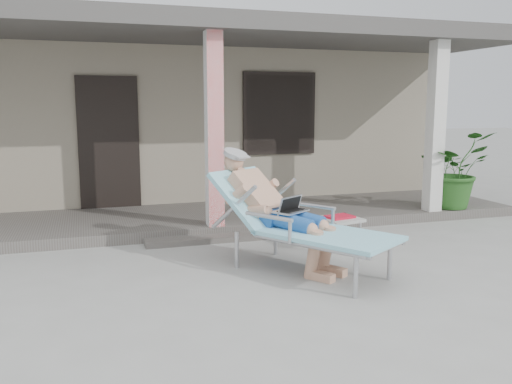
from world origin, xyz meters
name	(u,v)px	position (x,y,z in m)	size (l,w,h in m)	color
ground	(265,284)	(0.00, 0.00, 0.00)	(60.00, 60.00, 0.00)	#9E9E99
house	(166,111)	(0.00, 6.50, 1.67)	(10.40, 5.40, 3.30)	gray
porch_deck	(202,218)	(0.00, 3.00, 0.07)	(10.00, 2.00, 0.15)	#605B56
porch_overhang	(200,36)	(0.00, 2.95, 2.79)	(10.00, 2.30, 2.85)	silver
porch_step	(221,238)	(0.00, 1.85, 0.04)	(2.00, 0.30, 0.07)	#605B56
lounger	(287,191)	(0.40, 0.45, 0.86)	(1.80, 2.18, 1.40)	#B7B7BC
side_table	(339,221)	(1.34, 1.02, 0.36)	(0.56, 0.56, 0.42)	#ACADA8
potted_palm	(453,170)	(3.97, 2.27, 0.77)	(1.11, 0.96, 1.23)	#26591E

